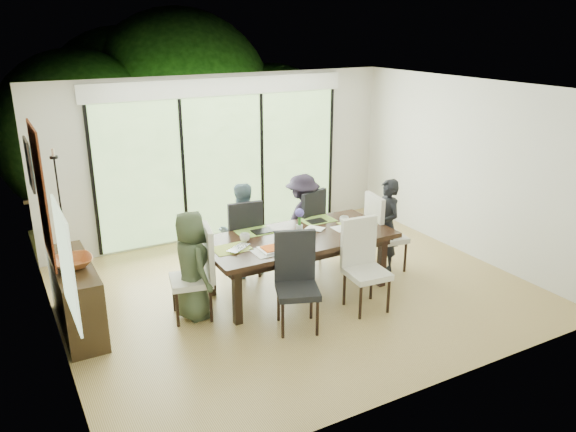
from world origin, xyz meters
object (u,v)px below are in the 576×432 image
person_far_left (241,230)px  person_far_right (302,219)px  laptop (242,249)px  cup_c (344,220)px  chair_right_end (387,231)px  chair_near_right (367,267)px  cup_b (312,233)px  cup_a (245,238)px  chair_far_right (302,225)px  bowl (73,262)px  table_top (298,238)px  chair_near_left (298,284)px  person_left_end (192,265)px  sideboard (76,296)px  person_right_end (387,225)px  chair_left_end (190,273)px  chair_far_left (241,236)px  vase (299,229)px

person_far_left → person_far_right: same height
laptop → cup_c: bearing=-27.0°
chair_right_end → chair_near_right: (-1.00, -0.87, 0.00)m
laptop → cup_b: cup_b is taller
cup_a → cup_b: bearing=-16.4°
chair_far_right → chair_near_right: size_ratio=1.00×
bowl → table_top: bearing=-5.9°
chair_near_left → laptop: (-0.35, 0.77, 0.23)m
person_left_end → person_far_left: bearing=-56.8°
sideboard → chair_right_end: bearing=-5.1°
chair_near_right → person_far_right: person_far_right is taller
person_right_end → sideboard: 4.28m
table_top → chair_near_left: size_ratio=2.18×
person_far_right → bowl: bearing=-5.7°
person_far_left → cup_b: bearing=121.3°
chair_left_end → chair_near_left: (1.00, -0.87, 0.00)m
cup_c → table_top: bearing=-172.9°
cup_c → bowl: bowl is taller
chair_left_end → cup_b: chair_left_end is taller
chair_left_end → person_right_end: size_ratio=0.85×
sideboard → bowl: bowl is taller
chair_far_left → cup_a: 0.79m
cup_c → sideboard: bearing=175.4°
laptop → chair_near_left: bearing=-99.4°
person_left_end → vase: 1.54m
chair_right_end → person_right_end: 0.10m
chair_left_end → bowl: (-1.28, 0.28, 0.30)m
chair_near_left → chair_left_end: bearing=159.9°
vase → sideboard: vase is taller
chair_near_right → laptop: chair_near_right is taller
person_far_left → chair_far_right: bearing=179.7°
chair_far_right → chair_near_left: 2.02m
chair_left_end → person_far_left: size_ratio=0.85×
chair_right_end → bowl: bearing=94.8°
person_right_end → cup_c: person_right_end is taller
chair_near_left → person_far_right: (1.05, 1.70, 0.10)m
chair_far_right → person_left_end: bearing=3.7°
chair_far_right → chair_near_left: same height
chair_far_right → chair_near_right: same height
cup_a → bowl: bowl is taller
person_far_left → chair_left_end: bearing=36.8°
bowl → laptop: bearing=-11.3°
chair_right_end → table_top: bearing=98.6°
person_left_end → cup_a: size_ratio=10.40×
person_far_right → cup_c: person_far_right is taller
person_far_right → laptop: 1.69m
chair_far_left → chair_near_left: same height
chair_right_end → sideboard: 4.30m
chair_far_left → cup_b: size_ratio=11.00×
chair_far_left → person_far_right: (1.00, -0.02, 0.10)m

